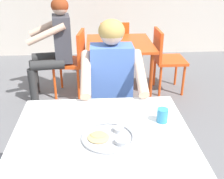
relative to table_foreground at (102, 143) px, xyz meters
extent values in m
cube|color=white|center=(0.00, 0.00, 0.06)|extent=(1.03, 0.84, 0.03)
cylinder|color=#B2B2B7|center=(-0.45, 0.36, -0.30)|extent=(0.04, 0.04, 0.70)
cylinder|color=#B2B2B7|center=(0.45, 0.36, -0.30)|extent=(0.04, 0.04, 0.70)
cylinder|color=#B7BABF|center=(0.03, -0.07, 0.08)|extent=(0.29, 0.29, 0.01)
torus|color=#B7BABF|center=(0.03, -0.07, 0.09)|extent=(0.29, 0.29, 0.01)
cylinder|color=#B2B5BA|center=(0.10, -0.13, 0.10)|extent=(0.06, 0.06, 0.03)
cylinder|color=#B77F23|center=(0.10, -0.13, 0.10)|extent=(0.05, 0.05, 0.01)
cylinder|color=#B2B5BA|center=(0.10, -0.01, 0.10)|extent=(0.06, 0.06, 0.03)
cylinder|color=#C65119|center=(0.10, -0.01, 0.10)|extent=(0.05, 0.05, 0.01)
ellipsoid|color=tan|center=(-0.02, -0.07, 0.09)|extent=(0.15, 0.15, 0.01)
ellipsoid|color=tan|center=(-0.02, -0.05, 0.10)|extent=(0.09, 0.08, 0.01)
cylinder|color=#338CBF|center=(0.37, 0.09, 0.12)|extent=(0.07, 0.07, 0.09)
cylinder|color=#593319|center=(0.37, 0.09, 0.15)|extent=(0.06, 0.06, 0.02)
cube|color=silver|center=(0.11, 0.81, -0.23)|extent=(0.43, 0.40, 0.04)
cube|color=silver|center=(0.11, 0.99, -0.02)|extent=(0.41, 0.04, 0.38)
cylinder|color=silver|center=(0.28, 0.65, -0.45)|extent=(0.03, 0.03, 0.41)
cylinder|color=silver|center=(-0.07, 0.65, -0.45)|extent=(0.03, 0.03, 0.41)
cylinder|color=silver|center=(0.28, 0.97, -0.45)|extent=(0.03, 0.03, 0.41)
cylinder|color=silver|center=(-0.07, 0.97, -0.45)|extent=(0.03, 0.03, 0.41)
cylinder|color=#2A2A2A|center=(0.25, 0.36, -0.43)|extent=(0.10, 0.10, 0.45)
cylinder|color=#2A2A2A|center=(0.26, 0.56, -0.17)|extent=(0.12, 0.40, 0.12)
cylinder|color=#2A2A2A|center=(-0.05, 0.36, -0.43)|extent=(0.10, 0.10, 0.45)
cylinder|color=#2A2A2A|center=(-0.04, 0.56, -0.17)|extent=(0.12, 0.40, 0.12)
cube|color=#4C72C6|center=(0.11, 0.76, 0.10)|extent=(0.34, 0.20, 0.54)
cylinder|color=beige|center=(0.31, 0.58, 0.21)|extent=(0.08, 0.45, 0.25)
cylinder|color=beige|center=(-0.10, 0.58, 0.21)|extent=(0.08, 0.45, 0.25)
sphere|color=beige|center=(0.11, 0.76, 0.47)|extent=(0.19, 0.19, 0.19)
ellipsoid|color=tan|center=(0.11, 0.76, 0.49)|extent=(0.21, 0.20, 0.18)
cube|color=#E04C19|center=(0.28, 1.99, 0.03)|extent=(0.82, 0.86, 0.03)
cylinder|color=#B33D14|center=(-0.07, 1.62, -0.32)|extent=(0.04, 0.04, 0.67)
cylinder|color=#B33D14|center=(0.63, 1.62, -0.32)|extent=(0.04, 0.04, 0.67)
cylinder|color=#B33D14|center=(-0.07, 2.36, -0.32)|extent=(0.04, 0.04, 0.67)
cylinder|color=#B33D14|center=(0.63, 2.36, -0.32)|extent=(0.04, 0.04, 0.67)
cube|color=#F14F19|center=(-0.37, 2.03, -0.21)|extent=(0.44, 0.47, 0.04)
cube|color=#F14F19|center=(-0.20, 2.01, 0.00)|extent=(0.09, 0.41, 0.38)
cylinder|color=#F14F19|center=(-0.54, 1.88, -0.44)|extent=(0.03, 0.03, 0.43)
cylinder|color=#F14F19|center=(-0.50, 2.22, -0.44)|extent=(0.03, 0.03, 0.43)
cylinder|color=#F14F19|center=(-0.24, 1.84, -0.44)|extent=(0.03, 0.03, 0.43)
cylinder|color=#F14F19|center=(-0.20, 2.18, -0.44)|extent=(0.03, 0.03, 0.43)
cube|color=#E34D19|center=(0.96, 2.05, -0.22)|extent=(0.39, 0.43, 0.04)
cube|color=#E34D19|center=(0.78, 2.05, -0.01)|extent=(0.04, 0.40, 0.38)
cylinder|color=#E34D19|center=(1.11, 2.22, -0.45)|extent=(0.03, 0.03, 0.42)
cylinder|color=#E34D19|center=(1.12, 1.88, -0.45)|extent=(0.03, 0.03, 0.42)
cylinder|color=#E34D19|center=(0.81, 2.22, -0.45)|extent=(0.03, 0.03, 0.42)
cylinder|color=#E34D19|center=(0.81, 1.88, -0.45)|extent=(0.03, 0.03, 0.42)
cube|color=#DC5218|center=(0.26, 2.69, -0.22)|extent=(0.44, 0.43, 0.04)
cube|color=#DC5218|center=(0.26, 2.50, -0.01)|extent=(0.40, 0.05, 0.39)
cylinder|color=#DC5218|center=(0.08, 2.85, -0.45)|extent=(0.03, 0.03, 0.41)
cylinder|color=#DC5218|center=(0.42, 2.86, -0.45)|extent=(0.03, 0.03, 0.41)
cylinder|color=#DC5218|center=(0.09, 2.52, -0.45)|extent=(0.03, 0.03, 0.41)
cylinder|color=#DC5218|center=(0.44, 2.53, -0.45)|extent=(0.03, 0.03, 0.41)
cylinder|color=#323232|center=(-0.80, 1.79, -0.43)|extent=(0.10, 0.10, 0.45)
cylinder|color=#323232|center=(-0.60, 1.82, -0.17)|extent=(0.41, 0.17, 0.12)
cylinder|color=#323232|center=(-0.83, 2.09, -0.43)|extent=(0.10, 0.10, 0.45)
cylinder|color=#323232|center=(-0.64, 2.12, -0.17)|extent=(0.41, 0.17, 0.12)
cube|color=#3F3F47|center=(-0.42, 1.99, 0.11)|extent=(0.24, 0.36, 0.55)
cylinder|color=beige|center=(-0.57, 1.77, 0.22)|extent=(0.46, 0.13, 0.25)
cylinder|color=beige|center=(-0.62, 2.17, 0.22)|extent=(0.46, 0.13, 0.25)
sphere|color=beige|center=(-0.42, 1.99, 0.48)|extent=(0.19, 0.19, 0.19)
ellipsoid|color=maroon|center=(-0.42, 1.99, 0.50)|extent=(0.21, 0.20, 0.18)
camera|label=1|loc=(-0.03, -1.33, 0.98)|focal=44.01mm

